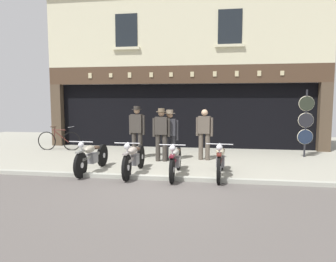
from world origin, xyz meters
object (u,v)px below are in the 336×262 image
salesman_right (204,132)px  motorcycle_center_right (220,160)px  salesman_left (137,129)px  tyre_sign_pole (306,121)px  advert_board_near (143,108)px  motorcycle_center (176,160)px  shopkeeper_center (161,132)px  motorcycle_left (92,156)px  assistant_far_right (170,132)px  leaning_bicycle (59,140)px  motorcycle_center_left (134,158)px

salesman_right → motorcycle_center_right: bearing=114.1°
salesman_left → tyre_sign_pole: bearing=-161.3°
motorcycle_center_right → advert_board_near: (-3.10, 4.75, 1.20)m
motorcycle_center → shopkeeper_center: (-0.69, 1.83, 0.51)m
motorcycle_left → salesman_right: size_ratio=1.25×
motorcycle_center_right → salesman_right: salesman_right is taller
shopkeeper_center → tyre_sign_pole: (4.72, 1.45, 0.31)m
assistant_far_right → shopkeeper_center: bearing=35.7°
motorcycle_center_right → advert_board_near: 5.80m
salesman_left → advert_board_near: 2.74m
salesman_left → salesman_right: bearing=-171.5°
assistant_far_right → leaning_bicycle: (-4.56, 1.36, -0.52)m
motorcycle_left → motorcycle_center_right: size_ratio=0.98×
motorcycle_left → assistant_far_right: (1.83, 1.93, 0.48)m
assistant_far_right → motorcycle_center: bearing=97.6°
shopkeeper_center → salesman_right: shopkeeper_center is taller
shopkeeper_center → salesman_right: size_ratio=1.02×
motorcycle_center_left → advert_board_near: 5.05m
salesman_left → motorcycle_center: bearing=133.5°
motorcycle_left → motorcycle_center_right: 3.41m
leaning_bicycle → motorcycle_center_left: bearing=47.5°
motorcycle_center → salesman_left: size_ratio=1.19×
shopkeeper_center → assistant_far_right: 0.31m
motorcycle_center_right → assistant_far_right: assistant_far_right is taller
shopkeeper_center → leaning_bicycle: shopkeeper_center is taller
motorcycle_center_left → assistant_far_right: size_ratio=1.28×
motorcycle_center_left → shopkeeper_center: shopkeeper_center is taller
salesman_right → assistant_far_right: size_ratio=1.01×
assistant_far_right → leaning_bicycle: bearing=-21.4°
motorcycle_center_left → motorcycle_center: 1.10m
salesman_right → motorcycle_center: bearing=85.3°
motorcycle_center → assistant_far_right: bearing=-78.1°
assistant_far_right → salesman_right: bearing=-173.5°
motorcycle_center_right → tyre_sign_pole: tyre_sign_pole is taller
motorcycle_center_left → salesman_right: bearing=-128.5°
salesman_right → shopkeeper_center: bearing=29.0°
leaning_bicycle → salesman_left: bearing=69.5°
motorcycle_center_right → salesman_left: 3.48m
motorcycle_center_left → assistant_far_right: bearing=-108.2°
tyre_sign_pole → leaning_bicycle: (-9.05, 0.11, -0.86)m
motorcycle_center → tyre_sign_pole: (4.03, 3.27, 0.83)m
motorcycle_center → motorcycle_left: bearing=-3.1°
motorcycle_center_right → assistant_far_right: size_ratio=1.28×
shopkeeper_center → leaning_bicycle: 4.63m
salesman_left → assistant_far_right: 1.15m
assistant_far_right → motorcycle_center_right: bearing=124.7°
shopkeeper_center → salesman_left: bearing=-24.4°
leaning_bicycle → motorcycle_center: bearing=54.0°
tyre_sign_pole → motorcycle_center_left: bearing=-147.7°
shopkeeper_center → assistant_far_right: size_ratio=1.03×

